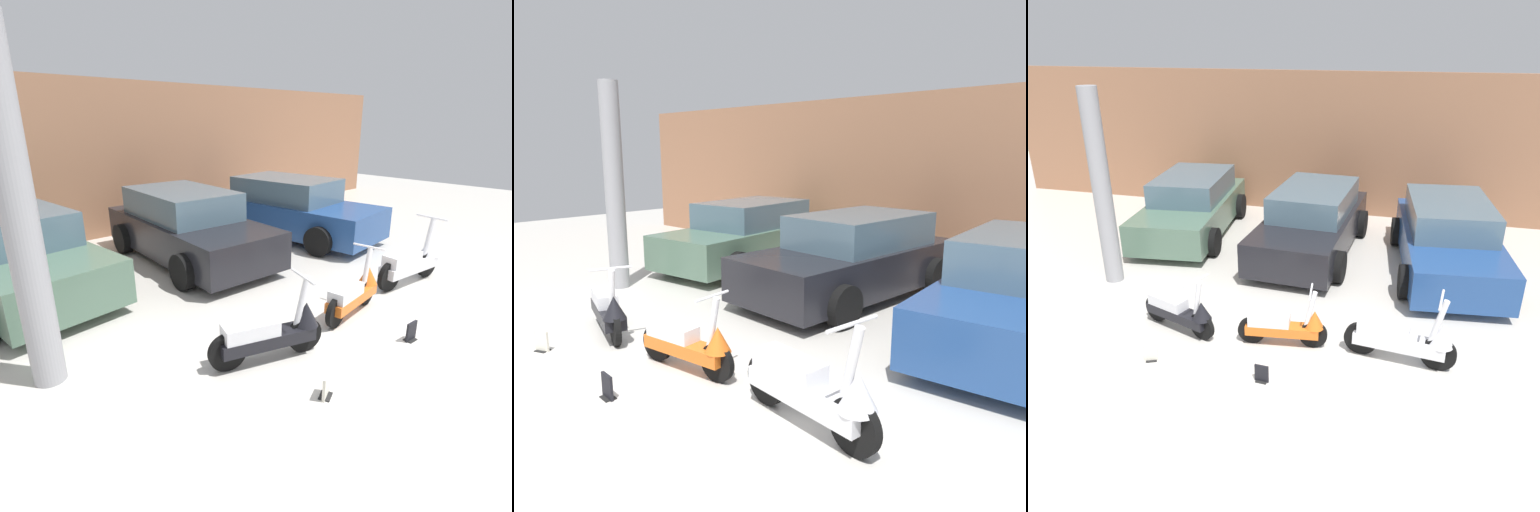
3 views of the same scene
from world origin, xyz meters
The scene contains 11 objects.
ground_plane centered at (0.00, 0.00, 0.00)m, with size 28.00×28.00×0.00m, color silver.
wall_back centered at (0.00, 7.50, 1.81)m, with size 19.60×0.12×3.63m, color #9E6B4C.
scooter_front_left centered at (-1.70, 0.93, 0.36)m, with size 1.40×0.73×1.02m.
scooter_front_right centered at (0.04, 0.96, 0.34)m, with size 1.38×0.50×0.97m.
scooter_front_center centered at (1.80, 0.96, 0.40)m, with size 1.62×0.58×1.13m.
car_rear_left centered at (-3.38, 5.15, 0.66)m, with size 2.30×4.24×1.38m.
car_rear_center centered at (-0.35, 4.72, 0.67)m, with size 2.19×4.24×1.41m.
car_rear_right centered at (2.48, 4.44, 0.68)m, with size 2.36×4.33×1.41m.
placard_near_left_scooter centered at (-1.78, 0.05, 0.11)m, with size 0.20×0.17×0.26m.
placard_near_right_scooter centered at (-0.07, 0.00, 0.11)m, with size 0.20×0.13×0.26m.
support_column_side centered at (-3.79, 2.31, 1.81)m, with size 0.34×0.34×3.63m, color #99999E.
Camera 3 is at (1.66, -5.37, 4.37)m, focal length 35.00 mm.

